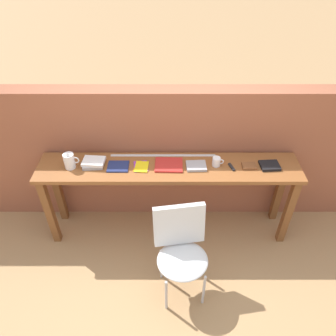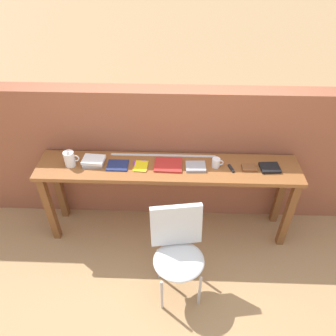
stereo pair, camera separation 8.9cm
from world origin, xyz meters
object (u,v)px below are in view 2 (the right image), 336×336
pitcher_white (70,159)px  book_repair_rightmost (270,168)px  multitool_folded (231,168)px  leather_journal_brown (249,168)px  book_stack_leftmost (93,161)px  chair_white_moulded (178,249)px  mug (216,163)px  pamphlet_pile_colourful (140,166)px  book_open_centre (168,165)px  magazine_cycling (118,165)px

pitcher_white → book_repair_rightmost: size_ratio=1.03×
multitool_folded → leather_journal_brown: bearing=3.6°
book_stack_leftmost → book_repair_rightmost: size_ratio=1.21×
chair_white_moulded → mug: 0.87m
chair_white_moulded → multitool_folded: size_ratio=8.10×
pamphlet_pile_colourful → chair_white_moulded: bearing=-61.0°
book_stack_leftmost → pamphlet_pile_colourful: size_ratio=1.16×
book_open_centre → mug: (0.45, 0.00, 0.04)m
chair_white_moulded → book_open_centre: (-0.11, 0.69, 0.36)m
chair_white_moulded → leather_journal_brown: size_ratio=6.86×
pitcher_white → pamphlet_pile_colourful: size_ratio=0.99×
chair_white_moulded → pamphlet_pile_colourful: chair_white_moulded is taller
book_repair_rightmost → multitool_folded: bearing=178.1°
pamphlet_pile_colourful → leather_journal_brown: (1.02, 0.00, 0.01)m
book_open_centre → leather_journal_brown: 0.76m
book_stack_leftmost → chair_white_moulded: bearing=-40.1°
leather_journal_brown → chair_white_moulded: bearing=-134.8°
magazine_cycling → pamphlet_pile_colourful: magazine_cycling is taller
multitool_folded → leather_journal_brown: (0.17, 0.01, 0.00)m
chair_white_moulded → magazine_cycling: size_ratio=4.50×
chair_white_moulded → mug: size_ratio=8.10×
pamphlet_pile_colourful → book_repair_rightmost: 1.22m
pitcher_white → pamphlet_pile_colourful: pitcher_white is taller
mug → leather_journal_brown: bearing=-4.4°
book_open_centre → multitool_folded: bearing=-1.3°
chair_white_moulded → book_open_centre: 0.79m
pitcher_white → mug: 1.37m
book_stack_leftmost → leather_journal_brown: size_ratio=1.66×
magazine_cycling → book_open_centre: 0.48m
book_stack_leftmost → book_open_centre: (0.71, 0.00, -0.02)m
magazine_cycling → book_repair_rightmost: bearing=0.0°
multitool_folded → book_repair_rightmost: book_repair_rightmost is taller
multitool_folded → book_repair_rightmost: bearing=2.3°
book_stack_leftmost → magazine_cycling: book_stack_leftmost is taller
pamphlet_pile_colourful → leather_journal_brown: leather_journal_brown is taller
pitcher_white → chair_white_moulded: bearing=-32.8°
mug → book_repair_rightmost: (0.50, -0.02, -0.03)m
magazine_cycling → mug: 0.93m
pamphlet_pile_colourful → book_open_centre: 0.26m
chair_white_moulded → leather_journal_brown: bearing=45.8°
magazine_cycling → book_open_centre: size_ratio=0.76×
pitcher_white → multitool_folded: bearing=-0.2°
pitcher_white → book_open_centre: 0.93m
multitool_folded → book_stack_leftmost: bearing=178.7°
magazine_cycling → pitcher_white: bearing=-179.6°
pamphlet_pile_colourful → book_open_centre: bearing=4.7°
mug → book_stack_leftmost: bearing=-179.8°
pitcher_white → multitool_folded: size_ratio=1.67×
book_stack_leftmost → book_repair_rightmost: bearing=-0.5°
mug → leather_journal_brown: 0.31m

